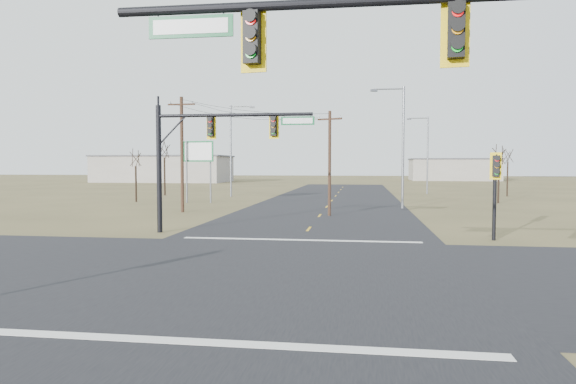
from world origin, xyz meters
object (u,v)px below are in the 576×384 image
at_px(streetlight_b, 426,151).
at_px(streetlight_c, 233,145).
at_px(bare_tree_a, 136,157).
at_px(bare_tree_d, 508,155).
at_px(highway_sign, 198,159).
at_px(utility_pole_near, 330,161).
at_px(mast_arm_near, 478,75).
at_px(streetlight_a, 400,140).
at_px(pedestal_signal_ne, 496,176).
at_px(bare_tree_c, 499,154).
at_px(utility_pole_far, 182,152).
at_px(bare_tree_b, 164,149).
at_px(mast_arm_far, 210,140).

distance_m(streetlight_b, streetlight_c, 25.00).
xyz_separation_m(bare_tree_a, bare_tree_d, (40.11, 15.14, 0.39)).
distance_m(highway_sign, streetlight_b, 30.87).
bearing_deg(bare_tree_d, utility_pole_near, -126.45).
xyz_separation_m(mast_arm_near, bare_tree_a, (-24.92, 39.11, -0.98)).
height_order(mast_arm_near, streetlight_a, streetlight_a).
distance_m(pedestal_signal_ne, highway_sign, 31.87).
relative_size(pedestal_signal_ne, streetlight_b, 0.44).
bearing_deg(streetlight_a, pedestal_signal_ne, -101.93).
bearing_deg(streetlight_b, bare_tree_a, -159.28).
height_order(mast_arm_near, bare_tree_a, mast_arm_near).
xyz_separation_m(streetlight_b, bare_tree_c, (5.09, -15.52, -0.79)).
distance_m(streetlight_a, bare_tree_c, 12.57).
bearing_deg(pedestal_signal_ne, bare_tree_c, 99.30).
height_order(utility_pole_near, streetlight_a, streetlight_a).
distance_m(mast_arm_near, bare_tree_a, 46.38).
bearing_deg(utility_pole_far, bare_tree_b, 114.99).
xyz_separation_m(streetlight_a, streetlight_b, (4.94, 23.02, -0.28)).
bearing_deg(streetlight_c, bare_tree_b, 161.98).
height_order(bare_tree_b, bare_tree_c, bare_tree_b).
bearing_deg(highway_sign, pedestal_signal_ne, -34.51).
xyz_separation_m(utility_pole_far, bare_tree_b, (-9.90, 21.24, 0.94)).
relative_size(highway_sign, bare_tree_a, 1.07).
relative_size(streetlight_c, bare_tree_b, 1.51).
relative_size(utility_pole_far, bare_tree_a, 1.60).
relative_size(mast_arm_near, bare_tree_c, 1.79).
xyz_separation_m(streetlight_c, bare_tree_a, (-7.71, -9.58, -1.53)).
relative_size(mast_arm_far, streetlight_c, 0.82).
bearing_deg(mast_arm_far, highway_sign, 118.16).
bearing_deg(bare_tree_a, highway_sign, -3.09).
xyz_separation_m(mast_arm_far, highway_sign, (-7.77, 21.76, -0.79)).
xyz_separation_m(utility_pole_near, streetlight_c, (-12.69, 21.13, 1.98)).
bearing_deg(bare_tree_b, bare_tree_d, 5.63).
relative_size(bare_tree_a, bare_tree_d, 0.94).
xyz_separation_m(streetlight_c, bare_tree_c, (28.36, -6.40, -1.25)).
bearing_deg(pedestal_signal_ne, highway_sign, 159.03).
xyz_separation_m(streetlight_b, streetlight_c, (-23.27, -9.12, 0.46)).
relative_size(highway_sign, streetlight_b, 0.61).
height_order(mast_arm_near, streetlight_b, streetlight_b).
bearing_deg(streetlight_a, utility_pole_far, 176.55).
bearing_deg(bare_tree_a, streetlight_b, 31.13).
height_order(streetlight_b, bare_tree_b, streetlight_b).
height_order(streetlight_a, bare_tree_c, streetlight_a).
relative_size(streetlight_a, bare_tree_c, 1.71).
distance_m(utility_pole_near, streetlight_c, 24.73).
bearing_deg(bare_tree_a, bare_tree_d, 20.67).
height_order(mast_arm_near, mast_arm_far, mast_arm_near).
height_order(mast_arm_far, utility_pole_far, utility_pole_far).
height_order(bare_tree_a, bare_tree_d, bare_tree_d).
bearing_deg(streetlight_c, highway_sign, -104.37).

